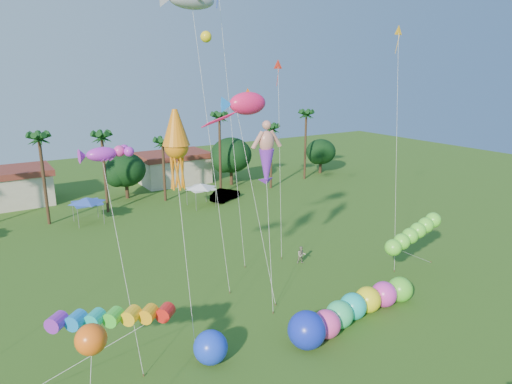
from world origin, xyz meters
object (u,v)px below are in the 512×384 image
spectator_b (301,255)px  blue_ball (211,347)px  car_b (225,194)px  caterpillar_inflatable (350,310)px

spectator_b → blue_ball: blue_ball is taller
car_b → spectator_b: size_ratio=2.99×
caterpillar_inflatable → spectator_b: bearing=64.2°
car_b → spectator_b: (-4.15, -22.21, 0.01)m
car_b → caterpillar_inflatable: (-7.66, -32.22, 0.23)m
spectator_b → blue_ball: size_ratio=0.78×
car_b → caterpillar_inflatable: size_ratio=0.40×
blue_ball → caterpillar_inflatable: bearing=-7.0°
caterpillar_inflatable → blue_ball: bearing=166.6°
spectator_b → car_b: bearing=104.2°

